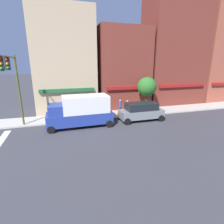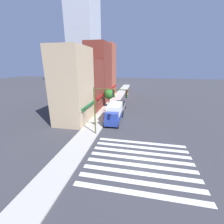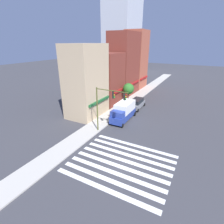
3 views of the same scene
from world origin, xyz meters
TOP-DOWN VIEW (x-y plane):
  - ground_plane at (0.00, 0.00)m, footprint 200.00×200.00m
  - sidewalk_left at (0.00, 7.50)m, footprint 120.00×3.00m
  - crosswalk_stripes at (0.00, 0.00)m, footprint 8.62×10.80m
  - storefront_row at (22.54, 11.50)m, footprint 30.79×5.30m
  - tower_distant at (58.62, 27.57)m, footprint 16.73×11.14m
  - traffic_signal at (5.24, 4.72)m, footprint 0.32×4.82m
  - box_truck_blue at (10.67, 4.70)m, footprint 6.24×2.42m
  - suv_grey at (17.15, 4.70)m, footprint 4.71×2.12m
  - pedestrian_blue_shirt at (15.59, 7.09)m, footprint 0.32×0.32m
  - pedestrian_red_jacket at (16.25, 6.51)m, footprint 0.32×0.32m
  - fire_hydrant at (10.15, 6.40)m, footprint 0.24×0.24m
  - street_tree at (19.17, 7.50)m, footprint 2.35×2.35m

SIDE VIEW (x-z plane):
  - ground_plane at x=0.00m, z-range 0.00..0.00m
  - crosswalk_stripes at x=0.00m, z-range 0.00..0.01m
  - sidewalk_left at x=0.00m, z-range 0.00..0.15m
  - fire_hydrant at x=10.15m, z-range 0.19..1.03m
  - suv_grey at x=17.15m, z-range 0.06..2.00m
  - pedestrian_blue_shirt at x=15.59m, z-range 0.19..1.96m
  - pedestrian_red_jacket at x=16.25m, z-range 0.19..1.96m
  - box_truck_blue at x=10.67m, z-range 0.07..3.11m
  - street_tree at x=19.17m, z-range 1.09..5.36m
  - traffic_signal at x=5.24m, z-range 1.48..8.19m
  - storefront_row at x=22.54m, z-range -0.95..14.55m
  - tower_distant at x=58.62m, z-range 0.00..52.18m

